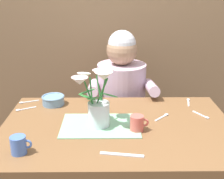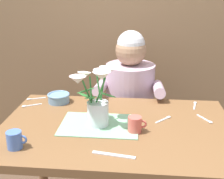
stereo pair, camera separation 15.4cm
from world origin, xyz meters
name	(u,v)px [view 1 (the left image)]	position (x,y,z in m)	size (l,w,h in m)	color
wood_panel_backdrop	(114,7)	(0.00, 1.05, 1.25)	(4.00, 0.10, 2.50)	brown
dining_table	(118,142)	(0.00, 0.00, 0.64)	(1.20, 0.80, 0.74)	brown
seated_person	(121,109)	(0.04, 0.62, 0.56)	(0.45, 0.47, 1.14)	#4C4C56
striped_placemat	(100,125)	(-0.09, 0.00, 0.74)	(0.40, 0.28, 0.01)	#7AB289
flower_vase	(97,98)	(-0.10, 0.00, 0.89)	(0.24, 0.23, 0.31)	silver
ceramic_bowl	(53,100)	(-0.38, 0.29, 0.77)	(0.14, 0.14, 0.06)	#6689A8
dinner_knife	(122,155)	(0.01, -0.28, 0.74)	(0.19, 0.02, 0.01)	silver
ceramic_mug	(19,145)	(-0.43, -0.26, 0.78)	(0.09, 0.07, 0.08)	#476BB7
coffee_cup	(137,123)	(0.09, -0.06, 0.78)	(0.09, 0.07, 0.08)	#CC564C
spoon_0	(164,116)	(0.26, 0.11, 0.74)	(0.09, 0.10, 0.01)	silver
spoon_1	(203,116)	(0.47, 0.11, 0.74)	(0.07, 0.11, 0.01)	silver
spoon_2	(188,101)	(0.45, 0.33, 0.74)	(0.04, 0.12, 0.01)	silver
spoon_3	(26,102)	(-0.55, 0.32, 0.74)	(0.12, 0.06, 0.01)	silver
spoon_4	(23,109)	(-0.54, 0.21, 0.74)	(0.11, 0.07, 0.01)	silver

